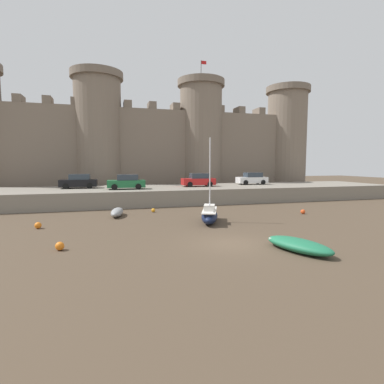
{
  "coord_description": "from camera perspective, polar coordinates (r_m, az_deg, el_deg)",
  "views": [
    {
      "loc": [
        -6.69,
        -15.49,
        4.57
      ],
      "look_at": [
        -0.77,
        5.41,
        2.5
      ],
      "focal_mm": 28.0,
      "sensor_mm": 36.0,
      "label": 1
    }
  ],
  "objects": [
    {
      "name": "rowboat_foreground_centre",
      "position": [
        16.74,
        19.63,
        -9.47
      ],
      "size": [
        2.69,
        4.11,
        0.67
      ],
      "color": "#1E6B47",
      "rests_on": "ground"
    },
    {
      "name": "ground_plane",
      "position": [
        17.48,
        7.39,
        -9.76
      ],
      "size": [
        160.0,
        160.0,
        0.0
      ],
      "primitive_type": "plane",
      "color": "#4C3D2D"
    },
    {
      "name": "mooring_buoy_off_centre",
      "position": [
        29.07,
        20.38,
        -3.53
      ],
      "size": [
        0.42,
        0.42,
        0.42
      ],
      "primitive_type": "sphere",
      "color": "#E04C1E",
      "rests_on": "ground"
    },
    {
      "name": "car_quay_east",
      "position": [
        41.71,
        11.38,
        2.51
      ],
      "size": [
        4.14,
        1.96,
        1.62
      ],
      "color": "silver",
      "rests_on": "quay_road"
    },
    {
      "name": "mooring_buoy_mid_mud",
      "position": [
        23.78,
        -27.27,
        -5.68
      ],
      "size": [
        0.46,
        0.46,
        0.46
      ],
      "primitive_type": "sphere",
      "color": "orange",
      "rests_on": "ground"
    },
    {
      "name": "sailboat_foreground_left",
      "position": [
        23.26,
        3.36,
        -4.36
      ],
      "size": [
        2.69,
        4.38,
        6.55
      ],
      "color": "#141E3D",
      "rests_on": "ground"
    },
    {
      "name": "car_quay_west",
      "position": [
        34.01,
        -12.37,
        1.85
      ],
      "size": [
        4.14,
        1.96,
        1.62
      ],
      "color": "#1E6638",
      "rests_on": "quay_road"
    },
    {
      "name": "rowboat_near_channel_right",
      "position": [
        26.8,
        -14.08,
        -3.72
      ],
      "size": [
        1.5,
        3.13,
        0.72
      ],
      "color": "gray",
      "rests_on": "ground"
    },
    {
      "name": "quay_road",
      "position": [
        36.33,
        -5.11,
        -0.43
      ],
      "size": [
        58.63,
        10.0,
        1.73
      ],
      "primitive_type": "cube",
      "color": "gray",
      "rests_on": "ground"
    },
    {
      "name": "mooring_buoy_near_channel",
      "position": [
        28.46,
        -7.39,
        -3.47
      ],
      "size": [
        0.37,
        0.37,
        0.37
      ],
      "primitive_type": "sphere",
      "color": "orange",
      "rests_on": "ground"
    },
    {
      "name": "car_quay_centre_west",
      "position": [
        37.28,
        1.27,
        2.28
      ],
      "size": [
        4.14,
        1.96,
        1.62
      ],
      "color": "red",
      "rests_on": "quay_road"
    },
    {
      "name": "castle",
      "position": [
        46.51,
        -7.6,
        9.63
      ],
      "size": [
        53.96,
        7.33,
        20.53
      ],
      "color": "#7A6B5B",
      "rests_on": "ground"
    },
    {
      "name": "car_quay_centre_east",
      "position": [
        36.84,
        -20.75,
        1.89
      ],
      "size": [
        4.14,
        1.96,
        1.62
      ],
      "color": "black",
      "rests_on": "quay_road"
    },
    {
      "name": "mooring_buoy_near_shore",
      "position": [
        17.48,
        -23.88,
        -9.41
      ],
      "size": [
        0.46,
        0.46,
        0.46
      ],
      "primitive_type": "sphere",
      "color": "orange",
      "rests_on": "ground"
    }
  ]
}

